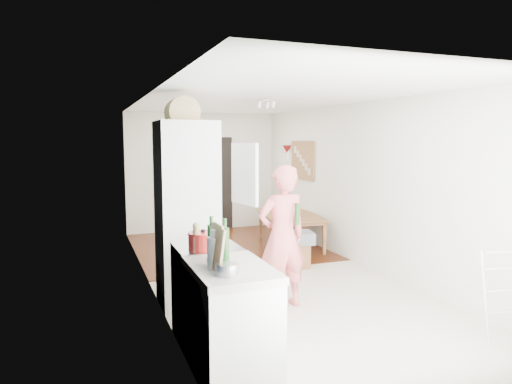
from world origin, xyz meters
TOP-DOWN VIEW (x-y plane):
  - room_shell at (0.00, 0.00)m, footprint 3.20×7.00m
  - floor at (0.00, 0.00)m, footprint 3.20×7.00m
  - wood_floor_overlay at (0.00, 1.85)m, footprint 3.20×3.30m
  - sage_wall_panel at (-1.59, -2.00)m, footprint 0.02×3.00m
  - tile_splashback at (-1.59, -2.55)m, footprint 0.02×1.90m
  - doorway_recess at (0.20, 3.48)m, footprint 0.90×0.04m
  - base_cabinet at (-1.30, -2.55)m, footprint 0.60×0.90m
  - worktop at (-1.30, -2.55)m, footprint 0.62×0.92m
  - range_cooker at (-1.30, -1.80)m, footprint 0.60×0.60m
  - cooker_top at (-1.30, -1.80)m, footprint 0.60×0.60m
  - fridge_housing at (-1.27, -0.78)m, footprint 0.66×0.66m
  - fridge_door at (-0.66, -1.08)m, footprint 0.14×0.56m
  - fridge_interior at (-0.96, -0.78)m, footprint 0.02×0.52m
  - pinboard at (1.58, 1.90)m, footprint 0.03×0.90m
  - pinboard_frame at (1.57, 1.90)m, footprint 0.00×0.94m
  - wall_sconce at (1.54, 2.55)m, footprint 0.18×0.18m
  - person at (-0.27, -1.28)m, footprint 0.75×0.52m
  - dining_table at (1.14, 1.44)m, footprint 1.02×1.55m
  - dining_chair at (1.10, 1.32)m, footprint 0.43×0.43m
  - stool at (0.64, 0.13)m, footprint 0.30×0.30m
  - grey_drape at (0.66, 0.14)m, footprint 0.46×0.46m
  - bread_bin at (-1.30, -0.74)m, footprint 0.42×0.41m
  - red_casserole at (-1.37, -1.95)m, footprint 0.33×0.33m
  - steel_pan at (-1.40, -2.78)m, footprint 0.20×0.20m
  - held_bottle at (-0.16, -1.44)m, footprint 0.05×0.05m
  - bottle_a at (-1.34, -2.53)m, footprint 0.09×0.09m
  - bottle_b at (-1.39, -2.29)m, footprint 0.07×0.07m
  - bottle_c at (-1.44, -2.54)m, footprint 0.12×0.12m
  - pepper_mill_front at (-1.45, -2.02)m, footprint 0.06×0.06m
  - pepper_mill_back at (-1.46, -2.02)m, footprint 0.07×0.07m
  - chopping_boards at (-1.43, -2.59)m, footprint 0.07×0.27m

SIDE VIEW (x-z plane):
  - floor at x=0.00m, z-range -0.01..0.01m
  - wood_floor_overlay at x=0.00m, z-range 0.00..0.01m
  - stool at x=0.64m, z-range 0.00..0.37m
  - dining_table at x=1.14m, z-range 0.00..0.51m
  - base_cabinet at x=-1.30m, z-range 0.00..0.86m
  - range_cooker at x=-1.30m, z-range 0.00..0.88m
  - grey_drape at x=0.66m, z-range 0.37..0.55m
  - dining_chair at x=1.10m, z-range 0.00..0.92m
  - worktop at x=-1.30m, z-range 0.86..0.92m
  - cooker_top at x=-1.30m, z-range 0.88..0.92m
  - steel_pan at x=-1.40m, z-range 0.92..1.01m
  - person at x=-0.27m, z-range 0.00..1.95m
  - doorway_recess at x=0.20m, z-range 0.00..2.00m
  - red_casserole at x=-1.37m, z-range 0.92..1.09m
  - pepper_mill_front at x=-1.45m, z-range 0.92..1.13m
  - pepper_mill_back at x=-1.46m, z-range 0.92..1.13m
  - bottle_c at x=-1.44m, z-range 0.92..1.17m
  - bottle_b at x=-1.39m, z-range 0.92..1.22m
  - fridge_housing at x=-1.27m, z-range 0.00..2.15m
  - bottle_a at x=-1.34m, z-range 0.92..1.23m
  - chopping_boards at x=-1.43m, z-range 0.92..1.28m
  - held_bottle at x=-0.16m, z-range 0.98..1.23m
  - tile_splashback at x=-1.59m, z-range 0.90..1.40m
  - room_shell at x=0.00m, z-range 0.00..2.50m
  - fridge_door at x=-0.66m, z-range 1.20..1.90m
  - fridge_interior at x=-0.96m, z-range 1.22..1.88m
  - pinboard at x=1.58m, z-range 1.20..1.90m
  - pinboard_frame at x=1.57m, z-range 1.18..1.92m
  - wall_sconce at x=1.54m, z-range 1.67..1.83m
  - sage_wall_panel at x=-1.59m, z-range 1.20..2.50m
  - bread_bin at x=-1.30m, z-range 2.15..2.35m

